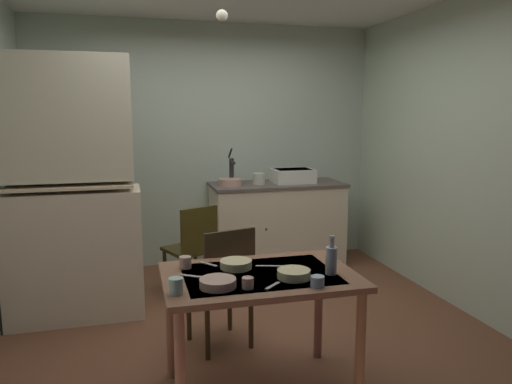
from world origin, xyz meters
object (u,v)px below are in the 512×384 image
Objects in this scene: serving_bowl_wide at (236,264)px; chair_by_counter at (193,247)px; glass_bottle at (331,259)px; hutch_cabinet at (72,198)px; mixing_bowl_counter at (230,182)px; sink_basin at (293,176)px; chair_far_side at (223,285)px; dining_table at (260,290)px; teacup_cream at (176,286)px; hand_pump at (232,169)px.

chair_by_counter is at bearing 92.02° from serving_bowl_wide.
hutch_cabinet is at bearing 134.36° from glass_bottle.
hutch_cabinet is 1.70m from mixing_bowl_counter.
sink_basin is 2.16m from chair_far_side.
mixing_bowl_counter is 0.22× the size of dining_table.
sink_basin is 2.99m from teacup_cream.
chair_far_side is 3.89× the size of glass_bottle.
hutch_cabinet is at bearing -150.74° from mixing_bowl_counter.
hand_pump is at bearing 91.02° from glass_bottle.
teacup_cream is at bearing -116.88° from chair_far_side.
chair_far_side reaches higher than serving_bowl_wide.
mixing_bowl_counter is at bearing 51.17° from chair_by_counter.
sink_basin reaches higher than glass_bottle.
hand_pump is 0.46× the size of chair_by_counter.
teacup_cream is at bearing -100.10° from chair_by_counter.
mixing_bowl_counter is at bearing -110.67° from hand_pump.
chair_by_counter is (-1.20, -0.66, -0.55)m from sink_basin.
chair_by_counter is 3.66× the size of glass_bottle.
sink_basin is 0.71m from mixing_bowl_counter.
hand_pump is at bearing 71.67° from teacup_cream.
teacup_cream is 0.91m from glass_bottle.
sink_basin is 2.61m from dining_table.
glass_bottle is at bearing -88.10° from mixing_bowl_counter.
teacup_cream reaches higher than dining_table.
serving_bowl_wide is at bearing -87.98° from chair_by_counter.
chair_far_side is at bearing 99.35° from dining_table.
glass_bottle is at bearing -72.68° from chair_by_counter.
serving_bowl_wide is (0.06, -1.57, 0.32)m from chair_by_counter.
glass_bottle is at bearing -88.98° from hand_pump.
mixing_bowl_counter is 0.29× the size of chair_by_counter.
dining_table is 13.34× the size of teacup_cream.
hutch_cabinet is at bearing -148.63° from hand_pump.
hutch_cabinet is at bearing 127.92° from serving_bowl_wide.
sink_basin is at bearing 4.02° from mixing_bowl_counter.
dining_table is at bearing 164.61° from glass_bottle.
chair_far_side is 1.11m from chair_by_counter.
sink_basin is 1.47m from chair_by_counter.
hutch_cabinet is 4.84× the size of sink_basin.
chair_by_counter reaches higher than dining_table.
mixing_bowl_counter is (-0.04, -0.10, -0.13)m from hand_pump.
teacup_cream is (-1.54, -2.56, -0.21)m from sink_basin.
hutch_cabinet is 2.24m from glass_bottle.
chair_far_side reaches higher than dining_table.
teacup_cream is (-0.34, -1.90, 0.34)m from chair_by_counter.
serving_bowl_wide is (-1.14, -2.23, -0.23)m from sink_basin.
sink_basin is at bearing 66.42° from dining_table.
chair_by_counter reaches higher than teacup_cream.
serving_bowl_wide is at bearing 128.30° from dining_table.
dining_table is at bearing -51.70° from serving_bowl_wide.
hand_pump reaches higher than mixing_bowl_counter.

